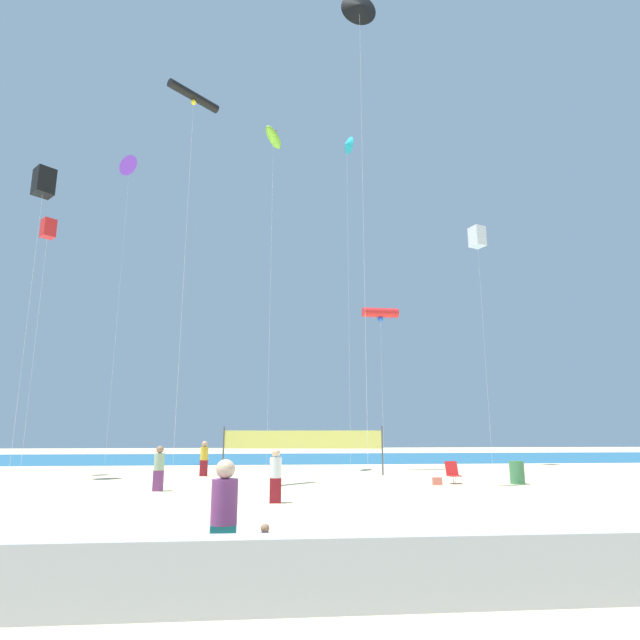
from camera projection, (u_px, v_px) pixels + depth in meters
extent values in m
plane|color=beige|center=(327.00, 498.00, 16.92)|extent=(120.00, 120.00, 0.00)
cube|color=#1E6B99|center=(291.00, 458.00, 44.51)|extent=(120.00, 20.00, 0.01)
cube|color=#B7B7BC|center=(424.00, 570.00, 6.35)|extent=(28.00, 0.44, 0.83)
cube|color=#19727A|center=(222.00, 553.00, 7.43)|extent=(0.36, 0.22, 0.76)
cylinder|color=#7A3872|center=(224.00, 502.00, 7.57)|extent=(0.38, 0.38, 0.63)
sphere|color=beige|center=(226.00, 469.00, 7.67)|extent=(0.28, 0.28, 0.28)
cube|color=#EA7260|center=(264.00, 568.00, 7.41)|extent=(0.17, 0.10, 0.35)
cylinder|color=navy|center=(265.00, 544.00, 7.48)|extent=(0.18, 0.18, 0.29)
sphere|color=#997051|center=(265.00, 528.00, 7.53)|extent=(0.13, 0.13, 0.13)
cube|color=#7A3872|center=(158.00, 481.00, 18.96)|extent=(0.35, 0.21, 0.73)
cylinder|color=#99B28C|center=(159.00, 462.00, 19.10)|extent=(0.36, 0.36, 0.60)
sphere|color=#997051|center=(160.00, 449.00, 19.19)|extent=(0.27, 0.27, 0.27)
cube|color=maroon|center=(275.00, 490.00, 15.73)|extent=(0.35, 0.21, 0.72)
cylinder|color=white|center=(276.00, 468.00, 15.87)|extent=(0.36, 0.36, 0.60)
sphere|color=beige|center=(276.00, 453.00, 15.96)|extent=(0.27, 0.27, 0.27)
cube|color=maroon|center=(204.00, 468.00, 25.58)|extent=(0.36, 0.22, 0.76)
cylinder|color=gold|center=(204.00, 453.00, 25.72)|extent=(0.38, 0.38, 0.63)
sphere|color=tan|center=(205.00, 444.00, 25.82)|extent=(0.28, 0.28, 0.28)
cube|color=red|center=(454.00, 476.00, 21.67)|extent=(0.52, 0.48, 0.03)
cube|color=red|center=(452.00, 468.00, 22.02)|extent=(0.52, 0.23, 0.57)
cylinder|color=silver|center=(456.00, 480.00, 21.50)|extent=(0.03, 0.03, 0.32)
cylinder|color=silver|center=(453.00, 480.00, 21.78)|extent=(0.03, 0.03, 0.32)
cylinder|color=#3F7F4C|center=(517.00, 472.00, 21.62)|extent=(0.59, 0.59, 0.92)
cylinder|color=#4C4C51|center=(223.00, 450.00, 26.96)|extent=(0.08, 0.08, 2.40)
cylinder|color=#4C4C51|center=(382.00, 450.00, 26.34)|extent=(0.08, 0.08, 2.40)
cube|color=#EAE566|center=(302.00, 440.00, 26.76)|extent=(8.00, 1.43, 0.90)
cube|color=#EA7260|center=(437.00, 481.00, 21.16)|extent=(0.38, 0.19, 0.30)
cylinder|color=silver|center=(484.00, 346.00, 35.37)|extent=(0.01, 0.01, 15.58)
cube|color=white|center=(477.00, 237.00, 37.02)|extent=(1.17, 1.17, 1.43)
cylinder|color=silver|center=(35.00, 346.00, 26.61)|extent=(0.01, 0.01, 12.71)
cube|color=red|center=(48.00, 228.00, 27.96)|extent=(0.88, 0.88, 1.00)
cylinder|color=silver|center=(184.00, 276.00, 22.05)|extent=(0.01, 0.01, 17.00)
cylinder|color=black|center=(194.00, 96.00, 23.84)|extent=(2.13, 2.07, 0.39)
sphere|color=yellow|center=(194.00, 102.00, 23.78)|extent=(0.23, 0.23, 0.23)
cylinder|color=silver|center=(363.00, 224.00, 21.50)|extent=(0.01, 0.01, 20.87)
cone|color=black|center=(359.00, 7.00, 23.70)|extent=(1.66, 0.48, 1.63)
cylinder|color=silver|center=(349.00, 296.00, 32.87)|extent=(0.01, 0.01, 20.88)
cone|color=#26BFCC|center=(347.00, 145.00, 35.07)|extent=(0.76, 1.23, 1.18)
cylinder|color=silver|center=(382.00, 389.00, 30.29)|extent=(0.01, 0.01, 9.06)
cylinder|color=red|center=(380.00, 313.00, 31.24)|extent=(2.17, 0.65, 0.57)
sphere|color=blue|center=(380.00, 319.00, 31.16)|extent=(0.34, 0.34, 0.34)
cylinder|color=silver|center=(27.00, 322.00, 24.47)|extent=(0.01, 0.01, 14.19)
cube|color=black|center=(44.00, 182.00, 25.97)|extent=(1.21, 1.21, 1.36)
cylinder|color=silver|center=(118.00, 307.00, 36.06)|extent=(0.01, 0.01, 21.08)
cone|color=purple|center=(130.00, 166.00, 38.28)|extent=(1.59, 0.99, 1.59)
cylinder|color=silver|center=(270.00, 293.00, 30.52)|extent=(0.01, 0.01, 20.02)
ellipsoid|color=#8CD833|center=(273.00, 138.00, 32.63)|extent=(1.44, 2.07, 1.13)
cube|color=#D833A5|center=(274.00, 133.00, 32.69)|extent=(0.37, 0.06, 0.47)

